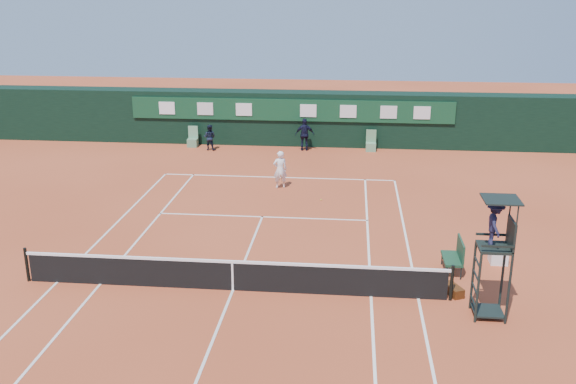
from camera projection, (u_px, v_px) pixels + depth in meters
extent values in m
plane|color=#BD4F2C|center=(233.00, 290.00, 19.22)|extent=(90.00, 90.00, 0.00)
cube|color=white|center=(278.00, 177.00, 30.47)|extent=(11.05, 0.08, 0.01)
cube|color=white|center=(418.00, 298.00, 18.70)|extent=(0.08, 23.85, 0.01)
cube|color=silver|center=(57.00, 282.00, 19.74)|extent=(0.08, 23.85, 0.01)
cube|color=white|center=(371.00, 296.00, 18.83)|extent=(0.08, 23.85, 0.01)
cube|color=silver|center=(100.00, 284.00, 19.61)|extent=(0.08, 23.85, 0.01)
cube|color=white|center=(262.00, 217.00, 25.28)|extent=(8.31, 0.08, 0.01)
cube|color=silver|center=(233.00, 290.00, 19.22)|extent=(0.08, 12.88, 0.01)
cube|color=white|center=(278.00, 178.00, 30.33)|extent=(0.08, 0.30, 0.01)
cube|color=black|center=(233.00, 277.00, 19.08)|extent=(12.60, 0.04, 0.90)
cube|color=white|center=(232.00, 262.00, 18.93)|extent=(12.80, 0.06, 0.08)
cube|color=white|center=(233.00, 276.00, 19.08)|extent=(0.06, 0.05, 0.92)
cylinder|color=black|center=(452.00, 283.00, 18.45)|extent=(0.10, 0.10, 1.10)
cylinder|color=black|center=(27.00, 265.00, 19.66)|extent=(0.10, 0.10, 1.10)
cube|color=black|center=(292.00, 118.00, 36.51)|extent=(40.00, 1.50, 3.00)
cube|color=#103D22|center=(290.00, 110.00, 35.56)|extent=(18.00, 0.10, 1.20)
cube|color=white|center=(167.00, 108.00, 36.15)|extent=(0.90, 0.04, 0.70)
cube|color=silver|center=(205.00, 109.00, 35.95)|extent=(0.90, 0.04, 0.70)
cube|color=white|center=(244.00, 109.00, 35.74)|extent=(0.90, 0.04, 0.70)
cube|color=silver|center=(308.00, 111.00, 35.40)|extent=(0.90, 0.04, 0.70)
cube|color=silver|center=(348.00, 111.00, 35.19)|extent=(0.90, 0.04, 0.70)
cube|color=silver|center=(389.00, 112.00, 34.98)|extent=(0.90, 0.04, 0.70)
cube|color=silver|center=(422.00, 113.00, 34.81)|extent=(0.90, 0.04, 0.70)
cube|color=#57855F|center=(193.00, 143.00, 36.19)|extent=(0.55, 0.50, 0.46)
cube|color=#639870|center=(193.00, 132.00, 36.22)|extent=(0.55, 0.06, 0.70)
cube|color=#5F926A|center=(371.00, 147.00, 35.24)|extent=(0.55, 0.50, 0.46)
cube|color=#59885E|center=(371.00, 136.00, 35.28)|extent=(0.55, 0.06, 0.70)
cylinder|color=black|center=(478.00, 289.00, 17.09)|extent=(0.07, 0.07, 2.00)
cylinder|color=black|center=(473.00, 276.00, 17.85)|extent=(0.07, 0.07, 2.00)
cylinder|color=black|center=(509.00, 290.00, 17.02)|extent=(0.07, 0.07, 2.00)
cylinder|color=black|center=(502.00, 277.00, 17.78)|extent=(0.07, 0.07, 2.00)
cube|color=black|center=(494.00, 248.00, 17.11)|extent=(0.85, 0.85, 0.08)
cube|color=black|center=(511.00, 234.00, 16.95)|extent=(0.06, 0.85, 0.80)
cube|color=black|center=(498.00, 246.00, 16.65)|extent=(0.85, 0.05, 0.06)
cube|color=black|center=(492.00, 234.00, 17.45)|extent=(0.85, 0.05, 0.06)
cylinder|color=black|center=(517.00, 223.00, 16.43)|extent=(0.04, 0.04, 1.00)
cylinder|color=black|center=(510.00, 213.00, 17.19)|extent=(0.04, 0.04, 1.00)
cube|color=black|center=(501.00, 199.00, 16.69)|extent=(0.95, 0.95, 0.04)
cube|color=black|center=(487.00, 311.00, 17.70)|extent=(0.80, 0.80, 0.05)
cube|color=black|center=(473.00, 302.00, 17.66)|extent=(0.04, 0.80, 0.04)
cube|color=black|center=(475.00, 289.00, 17.53)|extent=(0.04, 0.80, 0.04)
cube|color=black|center=(476.00, 276.00, 17.41)|extent=(0.04, 0.80, 0.04)
cube|color=black|center=(477.00, 262.00, 17.29)|extent=(0.04, 0.80, 0.04)
imported|color=black|center=(495.00, 224.00, 16.91)|extent=(0.47, 0.82, 1.28)
cube|color=#183D26|center=(452.00, 259.00, 20.32)|extent=(0.55, 1.20, 0.08)
cube|color=#183D26|center=(461.00, 249.00, 20.19)|extent=(0.06, 1.20, 0.60)
cylinder|color=black|center=(446.00, 273.00, 19.89)|extent=(0.04, 0.04, 0.41)
cylinder|color=black|center=(461.00, 274.00, 19.85)|extent=(0.04, 0.04, 0.41)
cylinder|color=black|center=(442.00, 259.00, 20.93)|extent=(0.04, 0.04, 0.41)
cylinder|color=black|center=(456.00, 259.00, 20.89)|extent=(0.04, 0.04, 0.41)
cube|color=black|center=(453.00, 290.00, 18.93)|extent=(0.61, 0.81, 0.28)
cube|color=white|center=(498.00, 254.00, 21.03)|extent=(0.55, 0.55, 0.60)
cube|color=#568364|center=(499.00, 245.00, 20.93)|extent=(0.57, 0.57, 0.05)
sphere|color=#BCCE30|center=(321.00, 200.00, 27.22)|extent=(0.06, 0.06, 0.06)
imported|color=white|center=(280.00, 170.00, 28.65)|extent=(0.71, 0.57, 1.71)
imported|color=black|center=(210.00, 137.00, 35.32)|extent=(0.77, 0.64, 1.43)
imported|color=black|center=(305.00, 135.00, 35.17)|extent=(1.08, 0.52, 1.78)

